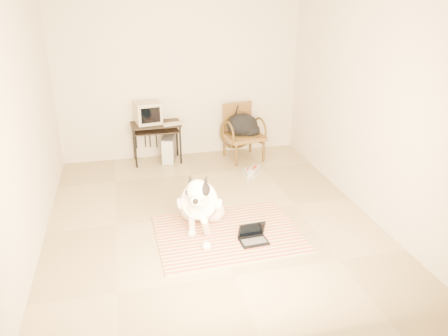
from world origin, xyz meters
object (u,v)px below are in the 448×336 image
object	(u,v)px
laptop	(253,236)
rattan_chair	(242,132)
dog	(201,203)
backpack	(244,126)
crt_monitor	(148,113)
computer_desk	(156,129)
pc_tower	(169,149)

from	to	relation	value
laptop	rattan_chair	bearing A→B (deg)	77.21
dog	backpack	distance (m)	2.34
rattan_chair	backpack	xyz separation A→B (m)	(-0.00, -0.09, 0.14)
dog	laptop	xyz separation A→B (m)	(0.52, -0.46, -0.25)
crt_monitor	backpack	distance (m)	1.58
computer_desk	backpack	world-z (taller)	backpack
computer_desk	rattan_chair	bearing A→B (deg)	-5.96
rattan_chair	backpack	distance (m)	0.16
dog	computer_desk	bearing A→B (deg)	97.88
laptop	pc_tower	size ratio (longest dim) A/B	0.68
laptop	backpack	distance (m)	2.63
crt_monitor	computer_desk	bearing A→B (deg)	-31.74
computer_desk	crt_monitor	xyz separation A→B (m)	(-0.11, 0.07, 0.27)
dog	crt_monitor	distance (m)	2.44
computer_desk	pc_tower	bearing A→B (deg)	0.01
computer_desk	pc_tower	world-z (taller)	computer_desk
dog	crt_monitor	xyz separation A→B (m)	(-0.43, 2.35, 0.51)
laptop	backpack	xyz separation A→B (m)	(0.59, 2.51, 0.52)
crt_monitor	laptop	bearing A→B (deg)	-71.48
rattan_chair	computer_desk	bearing A→B (deg)	174.04
pc_tower	backpack	world-z (taller)	backpack
computer_desk	crt_monitor	distance (m)	0.30
dog	rattan_chair	size ratio (longest dim) A/B	1.25
pc_tower	laptop	bearing A→B (deg)	-76.87
laptop	crt_monitor	xyz separation A→B (m)	(-0.94, 2.81, 0.76)
pc_tower	backpack	bearing A→B (deg)	-10.84
dog	backpack	world-z (taller)	dog
dog	backpack	size ratio (longest dim) A/B	2.11
backpack	dog	bearing A→B (deg)	-118.29
crt_monitor	rattan_chair	size ratio (longest dim) A/B	0.49
dog	computer_desk	size ratio (longest dim) A/B	1.42
laptop	crt_monitor	bearing A→B (deg)	108.52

